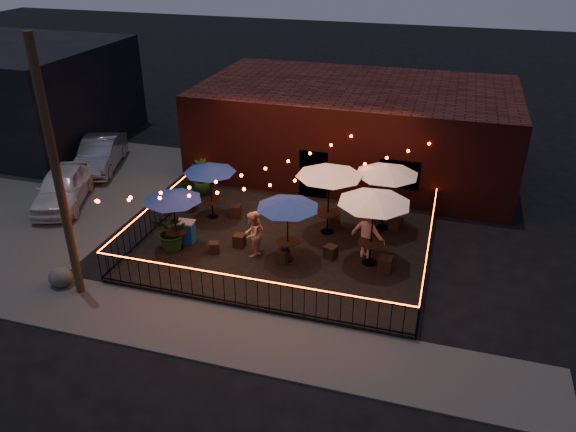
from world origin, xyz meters
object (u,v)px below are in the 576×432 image
at_px(cooler, 186,232).
at_px(cafe_table_3, 329,172).
at_px(cafe_table_2, 288,204).
at_px(cafe_table_5, 387,171).
at_px(boulder, 61,277).
at_px(cafe_table_0, 172,197).
at_px(cafe_table_4, 374,198).
at_px(cafe_table_1, 210,169).
at_px(utility_pole, 57,176).

bearing_deg(cooler, cafe_table_3, 20.90).
relative_size(cafe_table_2, cafe_table_5, 0.80).
xyz_separation_m(cafe_table_2, boulder, (-6.57, -3.42, -1.95)).
height_order(cafe_table_0, cafe_table_3, cafe_table_3).
xyz_separation_m(cafe_table_2, cooler, (-3.85, 0.09, -1.70)).
bearing_deg(cafe_table_4, cafe_table_5, 88.70).
height_order(cafe_table_4, cafe_table_5, cafe_table_4).
relative_size(cafe_table_1, cafe_table_5, 0.86).
relative_size(cafe_table_1, boulder, 3.06).
bearing_deg(cafe_table_2, boulder, -152.55).
distance_m(cafe_table_0, cooler, 1.68).
height_order(cafe_table_3, boulder, cafe_table_3).
xyz_separation_m(utility_pole, cafe_table_3, (6.68, 5.79, -1.40)).
bearing_deg(utility_pole, cafe_table_4, 25.60).
bearing_deg(cafe_table_4, cafe_table_0, -171.68).
bearing_deg(cafe_table_0, cafe_table_2, 5.90).
distance_m(utility_pole, cooler, 5.35).
xyz_separation_m(utility_pole, cafe_table_0, (1.85, 3.12, -1.82)).
bearing_deg(cafe_table_2, cafe_table_0, -174.10).
bearing_deg(utility_pole, cafe_table_2, 31.23).
bearing_deg(cafe_table_3, cafe_table_2, -110.98).
bearing_deg(cafe_table_1, cooler, -93.21).
relative_size(cafe_table_1, cafe_table_3, 0.84).
distance_m(cafe_table_0, boulder, 4.39).
bearing_deg(boulder, cafe_table_3, 37.36).
relative_size(cafe_table_5, cooler, 3.62).
relative_size(utility_pole, cafe_table_2, 3.24).
bearing_deg(cafe_table_3, cafe_table_4, -42.37).
distance_m(cafe_table_5, cooler, 7.57).
bearing_deg(utility_pole, cooler, 61.49).
xyz_separation_m(cafe_table_1, cafe_table_4, (6.46, -1.62, 0.40)).
relative_size(cafe_table_1, cafe_table_4, 0.86).
relative_size(cafe_table_5, boulder, 3.58).
bearing_deg(cafe_table_0, boulder, -131.03).
bearing_deg(cafe_table_0, cafe_table_5, 28.00).
xyz_separation_m(cafe_table_0, cafe_table_2, (3.96, 0.41, 0.10)).
relative_size(cafe_table_3, cafe_table_4, 1.01).
xyz_separation_m(utility_pole, boulder, (-0.76, 0.11, -3.67)).
bearing_deg(utility_pole, cafe_table_0, 59.24).
relative_size(utility_pole, cafe_table_5, 2.61).
bearing_deg(cafe_table_1, utility_pole, -110.01).
distance_m(utility_pole, cafe_table_0, 4.06).
distance_m(cafe_table_2, cafe_table_4, 2.81).
relative_size(utility_pole, cafe_table_0, 3.57).
bearing_deg(cafe_table_5, cooler, -155.04).
bearing_deg(cafe_table_1, boulder, -116.90).
height_order(cafe_table_0, cafe_table_4, cafe_table_4).
bearing_deg(cafe_table_0, cafe_table_4, 8.32).
bearing_deg(utility_pole, cafe_table_5, 37.93).
relative_size(utility_pole, cooler, 9.45).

